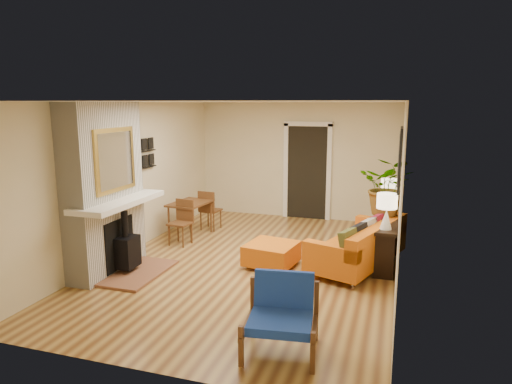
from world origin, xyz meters
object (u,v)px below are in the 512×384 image
at_px(dining_table, 193,209).
at_px(lamp_far, 389,190).
at_px(blue_chair, 282,310).
at_px(console_table, 386,227).
at_px(houseplant, 388,187).
at_px(sofa, 362,245).
at_px(ottoman, 272,253).
at_px(lamp_near, 387,207).

relative_size(dining_table, lamp_far, 2.88).
height_order(blue_chair, console_table, blue_chair).
height_order(blue_chair, houseplant, houseplant).
bearing_deg(sofa, houseplant, 61.88).
height_order(ottoman, console_table, console_table).
distance_m(blue_chair, lamp_far, 4.06).
bearing_deg(console_table, ottoman, -154.51).
relative_size(sofa, lamp_far, 4.09).
distance_m(dining_table, lamp_far, 3.71).
bearing_deg(console_table, sofa, -131.45).
height_order(blue_chair, dining_table, dining_table).
xyz_separation_m(dining_table, console_table, (3.65, -0.35, 0.04)).
xyz_separation_m(dining_table, lamp_near, (3.65, -1.03, 0.52)).
relative_size(blue_chair, lamp_far, 1.57).
xyz_separation_m(console_table, lamp_near, (0.00, -0.67, 0.49)).
xyz_separation_m(sofa, lamp_near, (0.35, -0.28, 0.71)).
relative_size(sofa, houseplant, 2.26).
distance_m(ottoman, blue_chair, 2.49).
bearing_deg(blue_chair, lamp_far, 76.21).
xyz_separation_m(sofa, houseplant, (0.34, 0.63, 0.86)).
height_order(dining_table, lamp_far, lamp_far).
bearing_deg(houseplant, blue_chair, -105.49).
bearing_deg(blue_chair, lamp_near, 69.13).
bearing_deg(dining_table, ottoman, -31.49).
relative_size(lamp_near, lamp_far, 1.00).
bearing_deg(lamp_near, houseplant, 90.63).
distance_m(sofa, lamp_far, 1.36).
distance_m(dining_table, lamp_near, 3.83).
bearing_deg(ottoman, dining_table, 148.51).
distance_m(console_table, lamp_far, 0.87).
distance_m(sofa, lamp_near, 0.84).
bearing_deg(ottoman, lamp_near, 5.09).
height_order(sofa, blue_chair, sofa).
height_order(blue_chair, lamp_far, lamp_far).
bearing_deg(lamp_near, console_table, 90.00).
bearing_deg(sofa, lamp_far, 72.68).
xyz_separation_m(blue_chair, dining_table, (-2.70, 3.53, 0.11)).
xyz_separation_m(sofa, dining_table, (-3.31, 0.75, 0.19)).
height_order(lamp_near, lamp_far, same).
bearing_deg(console_table, lamp_near, -90.00).
relative_size(sofa, blue_chair, 2.61).
relative_size(console_table, houseplant, 1.90).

